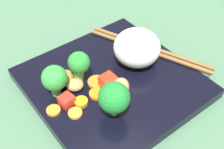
# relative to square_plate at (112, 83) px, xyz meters

# --- Properties ---
(ground_plane) EXTENTS (1.10, 1.10, 0.02)m
(ground_plane) POSITION_rel_square_plate_xyz_m (0.00, 0.00, -0.02)
(ground_plane) COLOR #487052
(square_plate) EXTENTS (0.27, 0.27, 0.02)m
(square_plate) POSITION_rel_square_plate_xyz_m (0.00, 0.00, 0.00)
(square_plate) COLOR black
(square_plate) RESTS_ON ground_plane
(rice_mound) EXTENTS (0.11, 0.11, 0.06)m
(rice_mound) POSITION_rel_square_plate_xyz_m (-0.06, -0.01, 0.04)
(rice_mound) COLOR white
(rice_mound) RESTS_ON square_plate
(broccoli_floret_0) EXTENTS (0.05, 0.05, 0.06)m
(broccoli_floret_0) POSITION_rel_square_plate_xyz_m (0.04, 0.06, 0.05)
(broccoli_floret_0) COLOR #7DBB5B
(broccoli_floret_0) RESTS_ON square_plate
(broccoli_floret_1) EXTENTS (0.04, 0.04, 0.06)m
(broccoli_floret_1) POSITION_rel_square_plate_xyz_m (0.04, -0.03, 0.05)
(broccoli_floret_1) COLOR #66A149
(broccoli_floret_1) RESTS_ON square_plate
(broccoli_floret_2) EXTENTS (0.04, 0.04, 0.06)m
(broccoli_floret_2) POSITION_rel_square_plate_xyz_m (0.09, -0.03, 0.04)
(broccoli_floret_2) COLOR #62A752
(broccoli_floret_2) RESTS_ON square_plate
(carrot_slice_0) EXTENTS (0.03, 0.03, 0.01)m
(carrot_slice_0) POSITION_rel_square_plate_xyz_m (0.04, 0.01, 0.01)
(carrot_slice_0) COLOR orange
(carrot_slice_0) RESTS_ON square_plate
(carrot_slice_1) EXTENTS (0.02, 0.02, 0.01)m
(carrot_slice_1) POSITION_rel_square_plate_xyz_m (0.07, 0.01, 0.01)
(carrot_slice_1) COLOR orange
(carrot_slice_1) RESTS_ON square_plate
(carrot_slice_2) EXTENTS (0.03, 0.03, 0.00)m
(carrot_slice_2) POSITION_rel_square_plate_xyz_m (0.09, 0.02, 0.01)
(carrot_slice_2) COLOR orange
(carrot_slice_2) RESTS_ON square_plate
(carrot_slice_3) EXTENTS (0.02, 0.02, 0.00)m
(carrot_slice_3) POSITION_rel_square_plate_xyz_m (0.11, -0.00, 0.01)
(carrot_slice_3) COLOR orange
(carrot_slice_3) RESTS_ON square_plate
(carrot_slice_4) EXTENTS (0.04, 0.04, 0.01)m
(carrot_slice_4) POSITION_rel_square_plate_xyz_m (0.03, -0.01, 0.01)
(carrot_slice_4) COLOR orange
(carrot_slice_4) RESTS_ON square_plate
(pepper_chunk_0) EXTENTS (0.03, 0.03, 0.02)m
(pepper_chunk_0) POSITION_rel_square_plate_xyz_m (0.02, 0.01, 0.02)
(pepper_chunk_0) COLOR red
(pepper_chunk_0) RESTS_ON square_plate
(pepper_chunk_1) EXTENTS (0.02, 0.02, 0.02)m
(pepper_chunk_1) POSITION_rel_square_plate_xyz_m (0.09, -0.00, 0.02)
(pepper_chunk_1) COLOR red
(pepper_chunk_1) RESTS_ON square_plate
(chicken_piece_0) EXTENTS (0.05, 0.04, 0.03)m
(chicken_piece_0) POSITION_rel_square_plate_xyz_m (0.01, 0.03, 0.02)
(chicken_piece_0) COLOR tan
(chicken_piece_0) RESTS_ON square_plate
(chicken_piece_1) EXTENTS (0.04, 0.04, 0.02)m
(chicken_piece_1) POSITION_rel_square_plate_xyz_m (0.06, -0.02, 0.02)
(chicken_piece_1) COLOR tan
(chicken_piece_1) RESTS_ON square_plate
(chicken_piece_2) EXTENTS (0.04, 0.04, 0.02)m
(chicken_piece_2) POSITION_rel_square_plate_xyz_m (0.07, -0.04, 0.02)
(chicken_piece_2) COLOR #B98C42
(chicken_piece_2) RESTS_ON square_plate
(chopstick_pair) EXTENTS (0.11, 0.23, 0.01)m
(chopstick_pair) POSITION_rel_square_plate_xyz_m (-0.10, -0.02, 0.01)
(chopstick_pair) COLOR brown
(chopstick_pair) RESTS_ON square_plate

